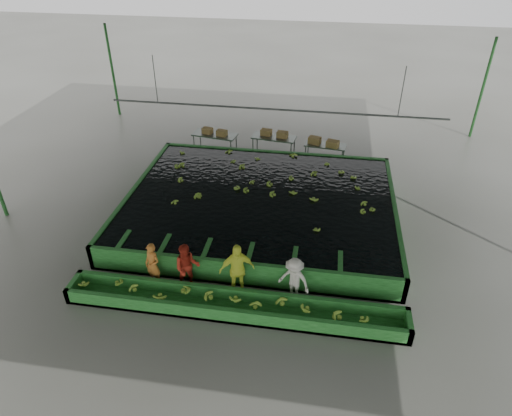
% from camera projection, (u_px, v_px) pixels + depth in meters
% --- Properties ---
extents(ground, '(80.00, 80.00, 0.00)m').
position_uv_depth(ground, '(254.00, 239.00, 16.33)').
color(ground, '#636359').
rests_on(ground, ground).
extents(shed_roof, '(20.00, 22.00, 0.04)m').
position_uv_depth(shed_roof, '(253.00, 105.00, 13.62)').
color(shed_roof, slate).
rests_on(shed_roof, shed_posts).
extents(shed_posts, '(20.00, 22.00, 5.00)m').
position_uv_depth(shed_posts, '(254.00, 178.00, 14.98)').
color(shed_posts, '#256328').
rests_on(shed_posts, ground).
extents(flotation_tank, '(10.00, 8.00, 0.90)m').
position_uv_depth(flotation_tank, '(260.00, 206.00, 17.33)').
color(flotation_tank, '#266E28').
rests_on(flotation_tank, ground).
extents(tank_water, '(9.70, 7.70, 0.00)m').
position_uv_depth(tank_water, '(260.00, 197.00, 17.12)').
color(tank_water, black).
rests_on(tank_water, flotation_tank).
extents(sorting_trough, '(10.00, 1.00, 0.50)m').
position_uv_depth(sorting_trough, '(233.00, 305.00, 13.21)').
color(sorting_trough, '#266E28').
rests_on(sorting_trough, ground).
extents(cableway_rail, '(0.08, 0.08, 14.00)m').
position_uv_depth(cableway_rail, '(273.00, 109.00, 18.85)').
color(cableway_rail, '#59605B').
rests_on(cableway_rail, shed_roof).
extents(rail_hanger_left, '(0.04, 0.04, 2.00)m').
position_uv_depth(rail_hanger_left, '(155.00, 79.00, 18.99)').
color(rail_hanger_left, '#59605B').
rests_on(rail_hanger_left, shed_roof).
extents(rail_hanger_right, '(0.04, 0.04, 2.00)m').
position_uv_depth(rail_hanger_right, '(402.00, 92.00, 17.63)').
color(rail_hanger_right, '#59605B').
rests_on(rail_hanger_right, shed_roof).
extents(worker_a, '(0.65, 0.55, 1.50)m').
position_uv_depth(worker_a, '(153.00, 265.00, 13.97)').
color(worker_a, '#BC6E27').
rests_on(worker_a, ground).
extents(worker_b, '(0.93, 0.81, 1.61)m').
position_uv_depth(worker_b, '(187.00, 267.00, 13.79)').
color(worker_b, '#A52616').
rests_on(worker_b, ground).
extents(worker_c, '(1.16, 0.82, 1.82)m').
position_uv_depth(worker_c, '(237.00, 270.00, 13.52)').
color(worker_c, '#F0FE44').
rests_on(worker_c, ground).
extents(worker_d, '(1.11, 0.86, 1.52)m').
position_uv_depth(worker_d, '(294.00, 280.00, 13.38)').
color(worker_d, beige).
rests_on(worker_d, ground).
extents(packing_table_left, '(2.21, 1.16, 0.96)m').
position_uv_depth(packing_table_left, '(215.00, 143.00, 22.02)').
color(packing_table_left, '#59605B').
rests_on(packing_table_left, ground).
extents(packing_table_mid, '(2.15, 1.08, 0.94)m').
position_uv_depth(packing_table_mid, '(274.00, 146.00, 21.80)').
color(packing_table_mid, '#59605B').
rests_on(packing_table_mid, ground).
extents(packing_table_right, '(1.96, 0.99, 0.86)m').
position_uv_depth(packing_table_right, '(325.00, 153.00, 21.24)').
color(packing_table_right, '#59605B').
rests_on(packing_table_right, ground).
extents(box_stack_left, '(1.27, 0.59, 0.26)m').
position_uv_depth(box_stack_left, '(215.00, 134.00, 21.73)').
color(box_stack_left, olive).
rests_on(box_stack_left, packing_table_left).
extents(box_stack_mid, '(1.34, 0.57, 0.28)m').
position_uv_depth(box_stack_mid, '(274.00, 136.00, 21.60)').
color(box_stack_mid, olive).
rests_on(box_stack_mid, packing_table_mid).
extents(box_stack_right, '(1.47, 0.80, 0.31)m').
position_uv_depth(box_stack_right, '(323.00, 145.00, 20.96)').
color(box_stack_right, olive).
rests_on(box_stack_right, packing_table_right).
extents(floating_bananas, '(8.80, 6.00, 0.12)m').
position_uv_depth(floating_bananas, '(263.00, 187.00, 17.78)').
color(floating_bananas, '#7EAA30').
rests_on(floating_bananas, tank_water).
extents(trough_bananas, '(8.97, 0.60, 0.12)m').
position_uv_depth(trough_bananas, '(233.00, 302.00, 13.13)').
color(trough_bananas, '#7EAA30').
rests_on(trough_bananas, sorting_trough).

